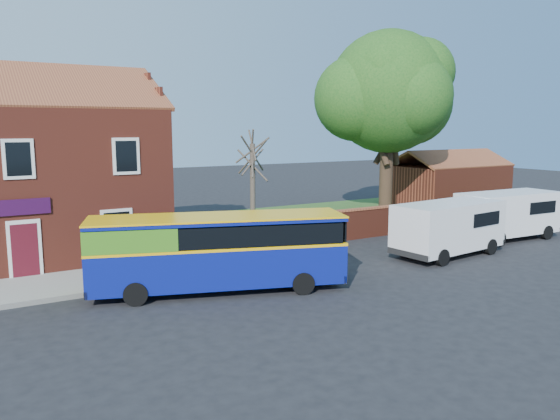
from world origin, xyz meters
TOP-DOWN VIEW (x-y plane):
  - ground at (0.00, 0.00)m, footprint 120.00×120.00m
  - pavement at (-7.00, 5.75)m, footprint 18.00×3.50m
  - kerb at (-7.00, 4.00)m, footprint 18.00×0.15m
  - grass_strip at (13.00, 13.00)m, footprint 26.00×12.00m
  - shop_building at (-7.02, 11.50)m, footprint 12.30×8.13m
  - boundary_wall at (13.00, 7.00)m, footprint 22.00×0.38m
  - outbuilding at (22.00, 13.00)m, footprint 8.20×5.06m
  - bus at (-1.57, 2.37)m, footprint 9.12×4.93m
  - van_near at (9.90, 1.93)m, footprint 5.71×2.75m
  - van_far at (15.40, 2.96)m, footprint 5.66×2.53m
  - large_tree at (14.80, 11.79)m, footprint 9.65×7.64m
  - bare_tree at (4.46, 10.53)m, footprint 2.01×2.40m

SIDE VIEW (x-z plane):
  - ground at x=0.00m, z-range 0.00..0.00m
  - grass_strip at x=13.00m, z-range 0.00..0.04m
  - pavement at x=-7.00m, z-range 0.00..0.12m
  - kerb at x=-7.00m, z-range 0.00..0.14m
  - boundary_wall at x=13.00m, z-range 0.01..1.61m
  - van_near at x=9.90m, z-range 0.15..2.57m
  - van_far at x=15.40m, z-range 0.15..2.59m
  - bus at x=-1.57m, z-range 0.19..2.90m
  - outbuilding at x=22.00m, z-range -0.48..3.69m
  - bare_tree at x=4.46m, z-range 0.07..5.44m
  - shop_building at x=-7.02m, z-range -1.84..8.66m
  - large_tree at x=14.80m, z-range 1.82..13.59m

